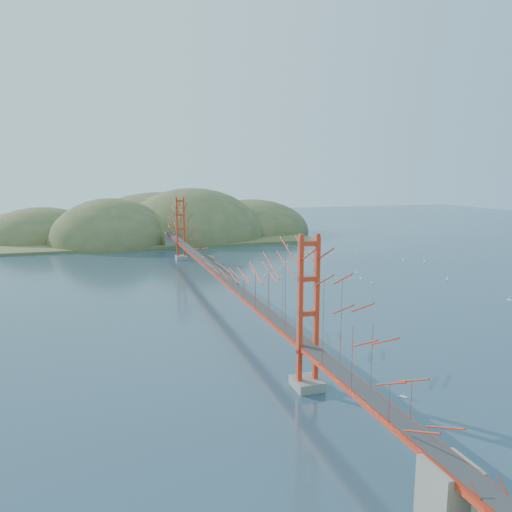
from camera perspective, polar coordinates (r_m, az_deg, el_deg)
name	(u,v)px	position (r m, az deg, el deg)	size (l,w,h in m)	color
ground	(217,296)	(66.25, -4.47, -4.58)	(320.00, 320.00, 0.00)	#2D465B
bridge	(216,243)	(65.10, -4.58, 1.46)	(2.20, 94.40, 12.00)	gray
far_headlands	(167,235)	(133.21, -10.18, 2.35)	(84.00, 58.00, 25.00)	olive
sailboat_1	(372,283)	(75.36, 13.11, -2.97)	(0.62, 0.62, 0.64)	white
sailboat_10	(403,396)	(38.79, 16.50, -15.06)	(0.57, 0.57, 0.61)	white
sailboat_17	(356,251)	(105.68, 11.38, 0.59)	(0.54, 0.54, 0.60)	white
sailboat_0	(361,278)	(78.19, 11.88, -2.48)	(0.63, 0.66, 0.74)	white
sailboat_15	(287,245)	(112.20, 3.62, 1.25)	(0.52, 0.52, 0.57)	white
sailboat_8	(424,262)	(95.39, 18.67, -0.65)	(0.63, 0.61, 0.71)	white
sailboat_3	(265,276)	(78.42, 1.00, -2.26)	(0.54, 0.54, 0.57)	white
sailboat_12	(287,262)	(90.25, 3.52, -0.72)	(0.58, 0.48, 0.67)	white
sailboat_4	(357,272)	(82.48, 11.43, -1.85)	(0.67, 0.67, 0.71)	white
sailboat_5	(509,299)	(71.54, 26.98, -4.42)	(0.58, 0.62, 0.70)	white
sailboat_9	(403,259)	(97.39, 16.48, -0.35)	(0.56, 0.59, 0.66)	white
sailboat_14	(447,278)	(81.67, 21.00, -2.40)	(0.65, 0.65, 0.72)	white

